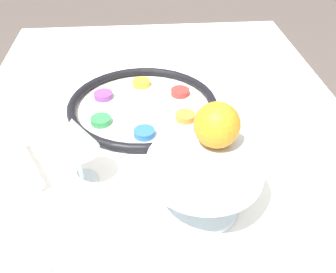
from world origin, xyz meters
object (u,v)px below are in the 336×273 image
object	(u,v)px
fruit_stand	(205,172)
napkin_roll	(22,164)
seder_plate	(143,106)
wine_glass	(75,137)
orange_fruit	(217,125)

from	to	relation	value
fruit_stand	napkin_roll	xyz separation A→B (m)	(-0.12, -0.32, -0.06)
napkin_roll	seder_plate	bearing A→B (deg)	129.59
seder_plate	napkin_roll	distance (m)	0.30
fruit_stand	napkin_roll	world-z (taller)	fruit_stand
wine_glass	napkin_roll	distance (m)	0.14
wine_glass	orange_fruit	distance (m)	0.24
fruit_stand	orange_fruit	world-z (taller)	orange_fruit
orange_fruit	napkin_roll	distance (m)	0.38
seder_plate	wine_glass	xyz separation A→B (m)	(0.23, -0.12, 0.09)
wine_glass	orange_fruit	world-z (taller)	orange_fruit
seder_plate	fruit_stand	distance (m)	0.33
wine_glass	orange_fruit	size ratio (longest dim) A/B	1.87
fruit_stand	napkin_roll	size ratio (longest dim) A/B	1.28
seder_plate	orange_fruit	size ratio (longest dim) A/B	4.60
wine_glass	fruit_stand	world-z (taller)	wine_glass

